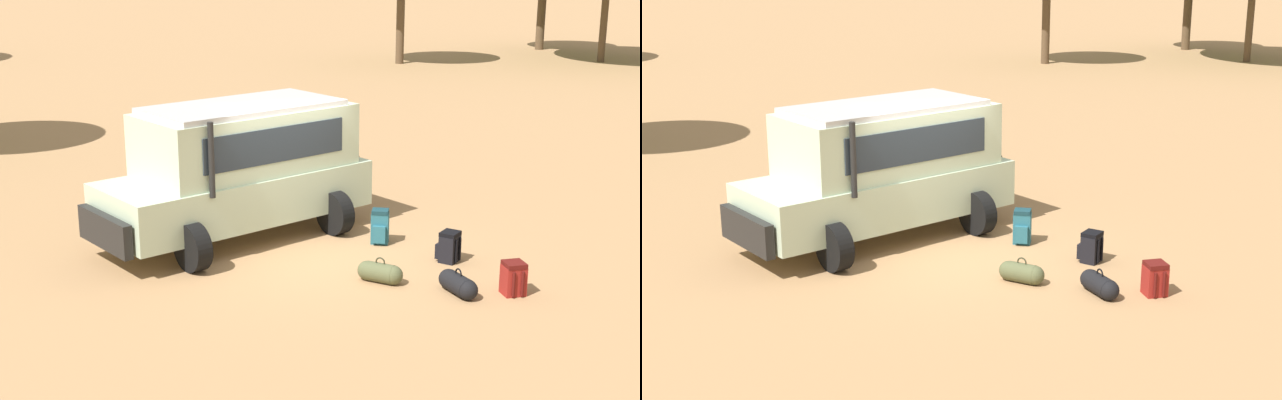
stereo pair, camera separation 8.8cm
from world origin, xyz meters
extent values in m
plane|color=#9E754C|center=(0.00, 0.00, 0.00)|extent=(320.00, 320.00, 0.00)
cube|color=#B2C6A8|center=(-0.96, 1.14, 0.82)|extent=(5.25, 3.63, 0.84)
cube|color=#B2C6A8|center=(-0.73, 1.24, 1.79)|extent=(4.21, 3.11, 1.10)
cube|color=#232D38|center=(-2.14, 0.65, 1.74)|extent=(0.65, 1.46, 0.77)
cube|color=#232D38|center=(-0.39, 0.40, 1.84)|extent=(2.73, 1.16, 0.60)
cube|color=#232D38|center=(-1.08, 2.07, 1.84)|extent=(2.73, 1.16, 0.60)
cube|color=#B7B7B7|center=(-0.78, 1.22, 2.39)|extent=(3.82, 2.89, 0.10)
cube|color=black|center=(-3.34, 0.16, 0.65)|extent=(0.77, 1.55, 0.56)
cylinder|color=black|center=(-1.61, -0.18, 1.79)|extent=(0.10, 0.10, 1.25)
cylinder|color=black|center=(-2.00, -0.34, 0.40)|extent=(0.56, 0.85, 0.80)
cylinder|color=black|center=(-2.74, 1.45, 0.40)|extent=(0.56, 0.85, 0.80)
cylinder|color=black|center=(0.81, 0.83, 0.40)|extent=(0.56, 0.85, 0.80)
cylinder|color=black|center=(0.07, 2.62, 0.40)|extent=(0.56, 0.85, 0.80)
cylinder|color=black|center=(1.43, 2.13, 0.97)|extent=(0.48, 0.76, 0.74)
cube|color=black|center=(2.19, -1.16, 0.23)|extent=(0.43, 0.42, 0.46)
cube|color=black|center=(2.07, -1.03, 0.17)|extent=(0.24, 0.22, 0.25)
cube|color=black|center=(2.19, -1.16, 0.49)|extent=(0.42, 0.42, 0.07)
cylinder|color=black|center=(2.23, -1.33, 0.23)|extent=(0.04, 0.04, 0.39)
cylinder|color=black|center=(2.34, -1.23, 0.23)|extent=(0.04, 0.04, 0.39)
cube|color=maroon|center=(2.49, -2.78, 0.23)|extent=(0.34, 0.32, 0.45)
cube|color=maroon|center=(2.50, -2.59, 0.17)|extent=(0.25, 0.10, 0.25)
cube|color=#4D100E|center=(2.49, -2.78, 0.48)|extent=(0.33, 0.34, 0.07)
cylinder|color=#4D100E|center=(2.41, -2.94, 0.23)|extent=(0.04, 0.04, 0.39)
cylinder|color=#4D100E|center=(2.55, -2.95, 0.23)|extent=(0.04, 0.04, 0.39)
cube|color=#235B6B|center=(1.41, 0.09, 0.28)|extent=(0.39, 0.36, 0.56)
cube|color=#235B6B|center=(1.34, -0.06, 0.21)|extent=(0.24, 0.17, 0.31)
cube|color=#13323A|center=(1.41, 0.09, 0.59)|extent=(0.38, 0.37, 0.07)
cylinder|color=#13323A|center=(1.54, 0.19, 0.28)|extent=(0.04, 0.04, 0.47)
cylinder|color=#13323A|center=(1.42, 0.25, 0.28)|extent=(0.04, 0.04, 0.47)
cylinder|color=#4C5133|center=(0.74, -1.71, 0.16)|extent=(0.54, 0.55, 0.31)
sphere|color=#4C5133|center=(0.58, -1.54, 0.16)|extent=(0.31, 0.31, 0.31)
sphere|color=#4C5133|center=(0.90, -1.87, 0.16)|extent=(0.31, 0.31, 0.31)
torus|color=#2D301E|center=(0.74, -1.71, 0.33)|extent=(0.13, 0.13, 0.16)
cylinder|color=black|center=(1.69, -2.52, 0.16)|extent=(0.39, 0.57, 0.31)
sphere|color=black|center=(1.66, -2.26, 0.16)|extent=(0.31, 0.31, 0.31)
sphere|color=black|center=(1.73, -2.78, 0.16)|extent=(0.31, 0.31, 0.31)
torus|color=black|center=(1.69, -2.52, 0.33)|extent=(0.05, 0.17, 0.16)
cylinder|color=brown|center=(11.12, 23.25, 1.96)|extent=(0.36, 0.36, 3.92)
cylinder|color=brown|center=(20.01, 26.35, 1.71)|extent=(0.42, 0.42, 3.42)
cylinder|color=brown|center=(20.09, 21.11, 1.95)|extent=(0.32, 0.32, 3.89)
camera|label=1|loc=(-4.02, -14.01, 5.13)|focal=50.00mm
camera|label=2|loc=(-3.94, -14.04, 5.13)|focal=50.00mm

